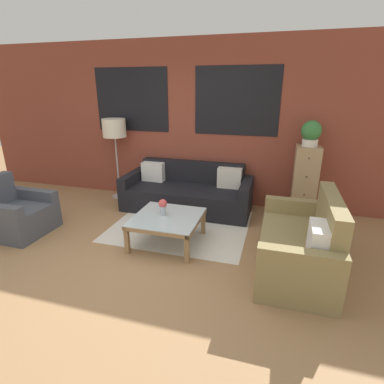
# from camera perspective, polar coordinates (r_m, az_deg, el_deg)

# --- Properties ---
(ground_plane) EXTENTS (16.00, 16.00, 0.00)m
(ground_plane) POSITION_cam_1_polar(r_m,az_deg,el_deg) (3.79, -13.37, -13.49)
(ground_plane) COLOR #9E754C
(wall_back_brick) EXTENTS (8.40, 0.09, 2.80)m
(wall_back_brick) POSITION_cam_1_polar(r_m,az_deg,el_deg) (5.47, -1.82, 12.92)
(wall_back_brick) COLOR brown
(wall_back_brick) RESTS_ON ground_plane
(rug) EXTENTS (2.03, 1.68, 0.00)m
(rug) POSITION_cam_1_polar(r_m,az_deg,el_deg) (4.65, -2.19, -6.38)
(rug) COLOR silver
(rug) RESTS_ON ground_plane
(couch_dark) EXTENTS (2.17, 0.88, 0.78)m
(couch_dark) POSITION_cam_1_polar(r_m,az_deg,el_deg) (5.20, -0.85, -0.24)
(couch_dark) COLOR black
(couch_dark) RESTS_ON ground_plane
(settee_vintage) EXTENTS (0.80, 1.50, 0.92)m
(settee_vintage) POSITION_cam_1_polar(r_m,az_deg,el_deg) (3.68, 20.01, -9.66)
(settee_vintage) COLOR olive
(settee_vintage) RESTS_ON ground_plane
(armchair_corner) EXTENTS (0.80, 0.79, 0.84)m
(armchair_corner) POSITION_cam_1_polar(r_m,az_deg,el_deg) (5.03, -30.41, -3.74)
(armchair_corner) COLOR #474C56
(armchair_corner) RESTS_ON ground_plane
(coffee_table) EXTENTS (0.87, 0.87, 0.39)m
(coffee_table) POSITION_cam_1_polar(r_m,az_deg,el_deg) (4.04, -4.74, -5.39)
(coffee_table) COLOR silver
(coffee_table) RESTS_ON ground_plane
(floor_lamp) EXTENTS (0.42, 0.42, 1.49)m
(floor_lamp) POSITION_cam_1_polar(r_m,az_deg,el_deg) (5.72, -14.56, 11.29)
(floor_lamp) COLOR #B2B2B7
(floor_lamp) RESTS_ON ground_plane
(drawer_cabinet) EXTENTS (0.37, 0.41, 1.16)m
(drawer_cabinet) POSITION_cam_1_polar(r_m,az_deg,el_deg) (5.12, 20.65, 1.75)
(drawer_cabinet) COLOR tan
(drawer_cabinet) RESTS_ON ground_plane
(potted_plant) EXTENTS (0.30, 0.30, 0.39)m
(potted_plant) POSITION_cam_1_polar(r_m,az_deg,el_deg) (4.96, 21.74, 10.44)
(potted_plant) COLOR silver
(potted_plant) RESTS_ON drawer_cabinet
(flower_vase) EXTENTS (0.11, 0.11, 0.22)m
(flower_vase) POSITION_cam_1_polar(r_m,az_deg,el_deg) (4.02, -5.57, -2.62)
(flower_vase) COLOR #ADBCC6
(flower_vase) RESTS_ON coffee_table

